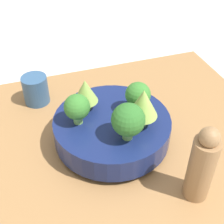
% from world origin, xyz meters
% --- Properties ---
extents(ground_plane, '(6.00, 6.00, 0.00)m').
position_xyz_m(ground_plane, '(0.00, 0.00, 0.00)').
color(ground_plane, silver).
extents(table, '(0.87, 0.68, 0.04)m').
position_xyz_m(table, '(0.00, 0.00, 0.02)').
color(table, '#9E7042').
rests_on(table, ground_plane).
extents(bowl, '(0.26, 0.26, 0.07)m').
position_xyz_m(bowl, '(0.04, 0.02, 0.08)').
color(bowl, navy).
rests_on(bowl, table).
extents(broccoli_floret_front, '(0.07, 0.07, 0.08)m').
position_xyz_m(broccoli_floret_front, '(0.05, -0.04, 0.15)').
color(broccoli_floret_front, '#6BA34C').
rests_on(broccoli_floret_front, bowl).
extents(broccoli_floret_left, '(0.06, 0.06, 0.07)m').
position_xyz_m(broccoli_floret_left, '(-0.04, 0.03, 0.15)').
color(broccoli_floret_left, '#7AB256').
rests_on(broccoli_floret_left, bowl).
extents(broccoli_floret_right, '(0.06, 0.06, 0.07)m').
position_xyz_m(broccoli_floret_right, '(0.10, 0.03, 0.15)').
color(broccoli_floret_right, '#609347').
rests_on(broccoli_floret_right, bowl).
extents(romanesco_piece_far, '(0.05, 0.05, 0.08)m').
position_xyz_m(romanesco_piece_far, '(-0.01, 0.08, 0.15)').
color(romanesco_piece_far, '#6BA34C').
rests_on(romanesco_piece_far, bowl).
extents(romanesco_piece_near, '(0.06, 0.06, 0.09)m').
position_xyz_m(romanesco_piece_near, '(0.09, -0.02, 0.16)').
color(romanesco_piece_near, '#609347').
rests_on(romanesco_piece_near, bowl).
extents(cup, '(0.07, 0.07, 0.08)m').
position_xyz_m(cup, '(-0.11, 0.23, 0.08)').
color(cup, '#33567F').
rests_on(cup, table).
extents(pepper_mill, '(0.05, 0.05, 0.17)m').
position_xyz_m(pepper_mill, '(0.15, -0.17, 0.12)').
color(pepper_mill, '#997047').
rests_on(pepper_mill, table).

